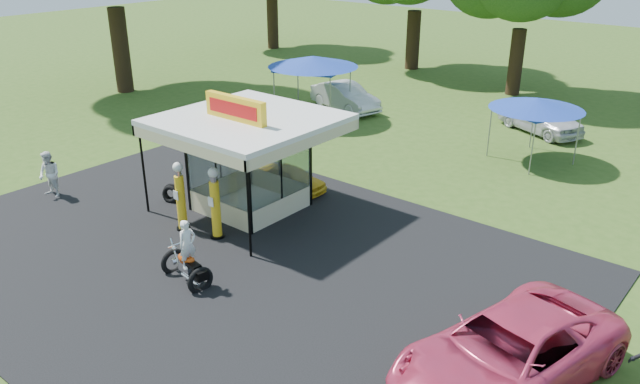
% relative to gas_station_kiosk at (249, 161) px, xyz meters
% --- Properties ---
extents(ground, '(120.00, 120.00, 0.00)m').
position_rel_gas_station_kiosk_xyz_m(ground, '(2.00, -4.99, -1.78)').
color(ground, '#335119').
rests_on(ground, ground).
extents(asphalt_apron, '(20.00, 14.00, 0.04)m').
position_rel_gas_station_kiosk_xyz_m(asphalt_apron, '(2.00, -2.99, -1.76)').
color(asphalt_apron, black).
rests_on(asphalt_apron, ground).
extents(gas_station_kiosk, '(5.40, 5.40, 4.18)m').
position_rel_gas_station_kiosk_xyz_m(gas_station_kiosk, '(0.00, 0.00, 0.00)').
color(gas_station_kiosk, white).
rests_on(gas_station_kiosk, ground).
extents(gas_pump_left, '(0.45, 0.45, 2.40)m').
position_rel_gas_station_kiosk_xyz_m(gas_pump_left, '(-0.49, -2.66, -0.63)').
color(gas_pump_left, black).
rests_on(gas_pump_left, ground).
extents(gas_pump_right, '(0.45, 0.45, 2.43)m').
position_rel_gas_station_kiosk_xyz_m(gas_pump_right, '(0.81, -2.32, -0.62)').
color(gas_pump_right, black).
rests_on(gas_pump_right, ground).
extents(motorcycle, '(1.76, 1.01, 2.03)m').
position_rel_gas_station_kiosk_xyz_m(motorcycle, '(2.26, -4.68, -0.99)').
color(motorcycle, black).
rests_on(motorcycle, ground).
extents(spare_tires, '(0.84, 0.63, 0.68)m').
position_rel_gas_station_kiosk_xyz_m(spare_tires, '(-2.67, -1.45, -1.45)').
color(spare_tires, black).
rests_on(spare_tires, ground).
extents(kiosk_car, '(2.82, 1.13, 0.96)m').
position_rel_gas_station_kiosk_xyz_m(kiosk_car, '(-0.00, 2.21, -1.30)').
color(kiosk_car, yellow).
rests_on(kiosk_car, ground).
extents(pink_sedan, '(4.02, 6.28, 1.61)m').
position_rel_gas_station_kiosk_xyz_m(pink_sedan, '(10.93, -2.99, -0.98)').
color(pink_sedan, '#D03860').
rests_on(pink_sedan, ground).
extents(spectator_west, '(0.92, 0.76, 1.75)m').
position_rel_gas_station_kiosk_xyz_m(spectator_west, '(-6.45, -3.95, -0.91)').
color(spectator_west, white).
rests_on(spectator_west, ground).
extents(bg_car_a, '(4.71, 2.63, 1.47)m').
position_rel_gas_station_kiosk_xyz_m(bg_car_a, '(-5.26, 12.45, -1.05)').
color(bg_car_a, silver).
rests_on(bg_car_a, ground).
extents(bg_car_c, '(4.88, 3.54, 1.54)m').
position_rel_gas_station_kiosk_xyz_m(bg_car_c, '(4.49, 15.29, -1.01)').
color(bg_car_c, silver).
rests_on(bg_car_c, ground).
extents(tent_west, '(4.63, 4.63, 3.24)m').
position_rel_gas_station_kiosk_xyz_m(tent_west, '(-5.63, 10.19, 1.15)').
color(tent_west, gray).
rests_on(tent_west, ground).
extents(tent_east, '(3.90, 3.90, 2.73)m').
position_rel_gas_station_kiosk_xyz_m(tent_east, '(5.72, 11.12, 0.68)').
color(tent_east, gray).
rests_on(tent_east, ground).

